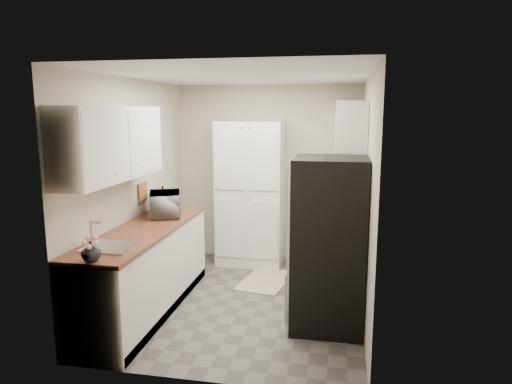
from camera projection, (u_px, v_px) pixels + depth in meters
ground at (245, 301)px, 5.20m from camera, size 3.20×3.20×0.00m
room_shell at (242, 159)px, 4.91m from camera, size 2.64×3.24×2.52m
pantry_cabinet at (250, 194)px, 6.33m from camera, size 0.90×0.55×2.00m
base_cabinet_left at (146, 271)px, 4.89m from camera, size 0.60×2.30×0.88m
countertop_left at (144, 230)px, 4.81m from camera, size 0.63×2.33×0.04m
base_cabinet_right at (336, 240)px, 6.09m from camera, size 0.60×0.80×0.88m
countertop_right at (337, 206)px, 6.01m from camera, size 0.63×0.83×0.04m
electric_range at (333, 255)px, 5.31m from camera, size 0.71×0.78×1.13m
refrigerator at (329, 244)px, 4.48m from camera, size 0.70×0.72×1.70m
microwave at (165, 204)px, 5.33m from camera, size 0.51×0.60×0.28m
wine_bottle at (163, 199)px, 5.68m from camera, size 0.07×0.07×0.27m
flower_vase at (91, 251)px, 3.73m from camera, size 0.18×0.18×0.17m
cutting_board at (176, 197)px, 5.67m from camera, size 0.07×0.25×0.31m
toaster_oven at (343, 196)px, 5.97m from camera, size 0.34×0.42×0.23m
fruit_basket at (342, 183)px, 5.94m from camera, size 0.29×0.29×0.10m
kitchen_mat at (266, 280)px, 5.80m from camera, size 0.69×0.95×0.01m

